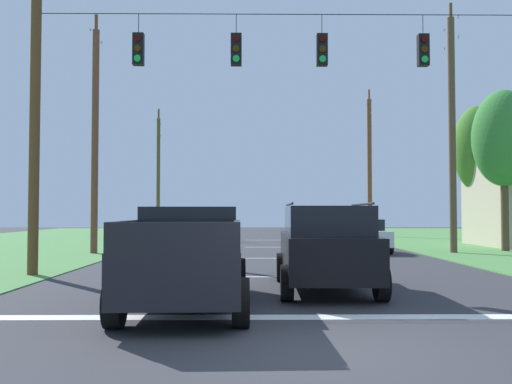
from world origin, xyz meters
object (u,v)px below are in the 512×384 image
at_px(utility_pole_mid_left, 95,138).
at_px(utility_pole_far_left, 158,173).
at_px(distant_car_crossing_white, 362,235).
at_px(tree_roadside_right, 477,150).
at_px(overhead_signal_span, 281,118).
at_px(tree_roadside_far_right, 504,139).
at_px(utility_pole_mid_right, 452,129).
at_px(suv_black, 325,245).
at_px(pickup_truck, 189,257).
at_px(utility_pole_far_right, 370,165).

xyz_separation_m(utility_pole_mid_left, utility_pole_far_left, (0.13, 16.12, -0.44)).
distance_m(distant_car_crossing_white, tree_roadside_right, 10.90).
bearing_deg(distant_car_crossing_white, overhead_signal_span, -114.51).
bearing_deg(tree_roadside_far_right, utility_pole_mid_left, -176.32).
relative_size(utility_pole_mid_right, utility_pole_far_left, 1.20).
xyz_separation_m(suv_black, utility_pole_mid_left, (-8.73, 11.52, 4.13)).
bearing_deg(pickup_truck, utility_pole_far_right, 71.53).
bearing_deg(distant_car_crossing_white, tree_roadside_far_right, 2.09).
xyz_separation_m(utility_pole_far_left, tree_roadside_far_right, (18.84, -14.90, 0.57)).
relative_size(suv_black, utility_pole_mid_left, 0.45).
distance_m(suv_black, tree_roadside_right, 22.00).
relative_size(overhead_signal_span, tree_roadside_far_right, 1.94).
relative_size(suv_black, utility_pole_far_right, 0.43).
distance_m(overhead_signal_span, pickup_truck, 6.83).
bearing_deg(distant_car_crossing_white, utility_pole_far_left, 128.38).
bearing_deg(utility_pole_mid_left, tree_roadside_right, 18.76).
bearing_deg(tree_roadside_far_right, pickup_truck, -131.46).
height_order(suv_black, tree_roadside_far_right, tree_roadside_far_right).
distance_m(pickup_truck, suv_black, 3.71).
bearing_deg(utility_pole_far_left, pickup_truck, -79.35).
relative_size(utility_pole_mid_left, tree_roadside_right, 1.35).
xyz_separation_m(suv_black, utility_pole_far_left, (-8.60, 27.65, 3.69)).
distance_m(distant_car_crossing_white, utility_pole_mid_left, 12.94).
height_order(overhead_signal_span, suv_black, overhead_signal_span).
bearing_deg(utility_pole_far_left, tree_roadside_far_right, -38.35).
relative_size(pickup_truck, suv_black, 1.12).
xyz_separation_m(overhead_signal_span, utility_pole_mid_right, (8.28, 8.58, 1.01)).
xyz_separation_m(utility_pole_mid_left, tree_roadside_right, (20.06, 6.81, 0.26)).
bearing_deg(tree_roadside_right, utility_pole_mid_right, -120.62).
relative_size(overhead_signal_span, distant_car_crossing_white, 3.40).
height_order(overhead_signal_span, utility_pole_far_left, utility_pole_far_left).
distance_m(utility_pole_far_right, utility_pole_mid_left, 23.70).
relative_size(utility_pole_far_right, utility_pole_mid_left, 1.05).
distance_m(utility_pole_mid_left, tree_roadside_far_right, 19.01).
bearing_deg(pickup_truck, tree_roadside_far_right, 48.54).
xyz_separation_m(suv_black, utility_pole_mid_right, (7.42, 11.72, 4.59)).
bearing_deg(pickup_truck, overhead_signal_span, 68.43).
xyz_separation_m(pickup_truck, utility_pole_mid_right, (10.39, 13.94, 4.68)).
bearing_deg(suv_black, tree_roadside_far_right, 51.21).
bearing_deg(overhead_signal_span, tree_roadside_far_right, 40.87).
height_order(pickup_truck, utility_pole_mid_right, utility_pole_mid_right).
bearing_deg(suv_black, distant_car_crossing_white, 74.75).
relative_size(overhead_signal_span, tree_roadside_right, 1.86).
bearing_deg(tree_roadside_far_right, suv_black, -128.79).
height_order(utility_pole_mid_right, utility_pole_far_right, utility_pole_mid_right).
distance_m(suv_black, utility_pole_far_left, 29.19).
xyz_separation_m(utility_pole_mid_right, tree_roadside_far_right, (2.83, 1.03, -0.33)).
xyz_separation_m(overhead_signal_span, utility_pole_far_left, (-7.74, 24.51, 0.11)).
xyz_separation_m(suv_black, distant_car_crossing_white, (3.41, 12.49, -0.27)).
relative_size(overhead_signal_span, utility_pole_far_right, 1.31).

